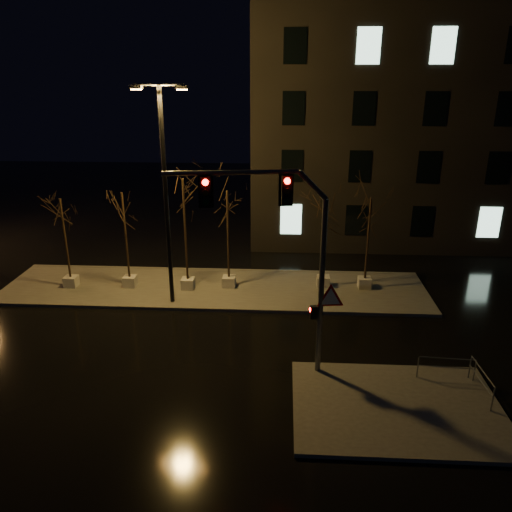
{
  "coord_description": "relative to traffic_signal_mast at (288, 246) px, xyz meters",
  "views": [
    {
      "loc": [
        3.55,
        -17.82,
        10.69
      ],
      "look_at": [
        2.31,
        3.63,
        2.8
      ],
      "focal_mm": 35.0,
      "sensor_mm": 36.0,
      "label": 1
    }
  ],
  "objects": [
    {
      "name": "median",
      "position": [
        -3.71,
        7.68,
        -5.08
      ],
      "size": [
        22.0,
        5.0,
        0.15
      ],
      "primitive_type": "cube",
      "color": "#484640",
      "rests_on": "ground"
    },
    {
      "name": "ground",
      "position": [
        -3.71,
        1.68,
        -5.15
      ],
      "size": [
        90.0,
        90.0,
        0.0
      ],
      "primitive_type": "plane",
      "color": "black",
      "rests_on": "ground"
    },
    {
      "name": "traffic_signal_mast",
      "position": [
        0.0,
        0.0,
        0.0
      ],
      "size": [
        6.2,
        0.92,
        7.62
      ],
      "rotation": [
        0.0,
        0.0,
        0.14
      ],
      "color": "#525559",
      "rests_on": "sidewalk_corner"
    },
    {
      "name": "tree_2",
      "position": [
        -5.07,
        7.43,
        -0.51
      ],
      "size": [
        1.8,
        1.8,
        5.92
      ],
      "color": "#A7A39C",
      "rests_on": "median"
    },
    {
      "name": "streetlight_main",
      "position": [
        -5.54,
        5.83,
        0.84
      ],
      "size": [
        2.54,
        0.49,
        10.14
      ],
      "rotation": [
        0.0,
        0.0,
        -0.08
      ],
      "color": "black",
      "rests_on": "median"
    },
    {
      "name": "sidewalk_corner",
      "position": [
        3.79,
        -1.82,
        -5.08
      ],
      "size": [
        7.0,
        5.0,
        0.15
      ],
      "primitive_type": "cube",
      "color": "#484640",
      "rests_on": "ground"
    },
    {
      "name": "guard_rail_b",
      "position": [
        6.79,
        -1.0,
        -4.4
      ],
      "size": [
        0.14,
        1.97,
        0.93
      ],
      "rotation": [
        0.0,
        0.0,
        1.62
      ],
      "color": "#525559",
      "rests_on": "sidewalk_corner"
    },
    {
      "name": "tree_1",
      "position": [
        -8.16,
        7.55,
        -1.09
      ],
      "size": [
        1.8,
        1.8,
        5.16
      ],
      "color": "#A7A39C",
      "rests_on": "median"
    },
    {
      "name": "tree_0",
      "position": [
        -11.24,
        7.35,
        -1.32
      ],
      "size": [
        1.8,
        1.8,
        4.85
      ],
      "color": "#A7A39C",
      "rests_on": "median"
    },
    {
      "name": "guard_rail_a",
      "position": [
        5.86,
        -0.16,
        -4.43
      ],
      "size": [
        2.04,
        0.17,
        0.88
      ],
      "rotation": [
        0.0,
        0.0,
        -0.06
      ],
      "color": "#525559",
      "rests_on": "sidewalk_corner"
    },
    {
      "name": "building",
      "position": [
        10.29,
        19.68,
        2.35
      ],
      "size": [
        25.0,
        12.0,
        15.0
      ],
      "primitive_type": "cube",
      "color": "black",
      "rests_on": "ground"
    },
    {
      "name": "tree_3",
      "position": [
        -2.97,
        7.83,
        -1.02
      ],
      "size": [
        1.8,
        1.8,
        5.25
      ],
      "color": "#A7A39C",
      "rests_on": "median"
    },
    {
      "name": "tree_4",
      "position": [
        1.98,
        8.13,
        -1.23
      ],
      "size": [
        1.8,
        1.8,
        4.97
      ],
      "color": "#A7A39C",
      "rests_on": "median"
    },
    {
      "name": "tree_5",
      "position": [
        4.11,
        8.06,
        -1.28
      ],
      "size": [
        1.8,
        1.8,
        4.9
      ],
      "color": "#A7A39C",
      "rests_on": "median"
    }
  ]
}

